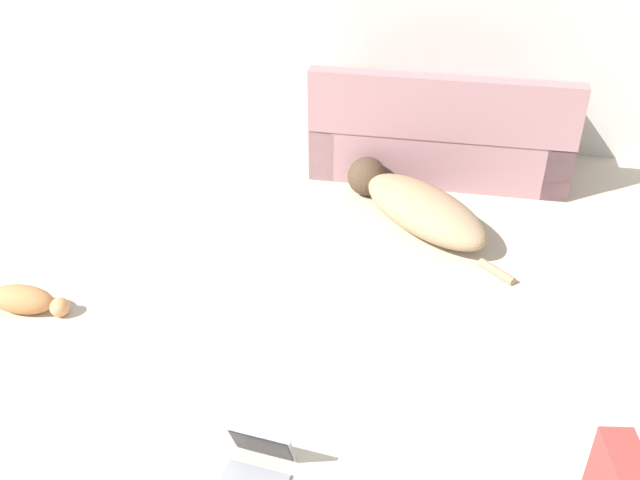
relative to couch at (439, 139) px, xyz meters
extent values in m
cube|color=#A3757A|center=(0.00, 0.04, -0.07)|extent=(2.00, 0.81, 0.42)
cube|color=#A3757A|center=(0.01, -0.28, 0.37)|extent=(1.99, 0.19, 0.47)
cube|color=#A3757A|center=(0.89, 0.07, 0.00)|extent=(0.22, 0.77, 0.56)
cube|color=#A3757A|center=(-0.89, 0.02, 0.00)|extent=(0.22, 0.77, 0.56)
ellipsoid|color=#A38460|center=(-0.03, -0.91, -0.13)|extent=(1.12, 1.07, 0.31)
sphere|color=#493726|center=(-0.50, -0.49, -0.14)|extent=(0.42, 0.42, 0.29)
cylinder|color=#A38460|center=(0.49, -1.37, -0.26)|extent=(0.24, 0.22, 0.05)
ellipsoid|color=#BC7A47|center=(-2.28, -2.34, -0.20)|extent=(0.41, 0.20, 0.18)
sphere|color=tan|center=(-2.04, -2.33, -0.23)|extent=(0.12, 0.12, 0.12)
cube|color=gray|center=(-0.57, -3.12, -0.16)|extent=(0.31, 0.13, 0.22)
cube|color=black|center=(-0.57, -3.13, -0.16)|extent=(0.29, 0.11, 0.20)
camera|label=1|loc=(0.16, -5.24, 2.41)|focal=40.00mm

